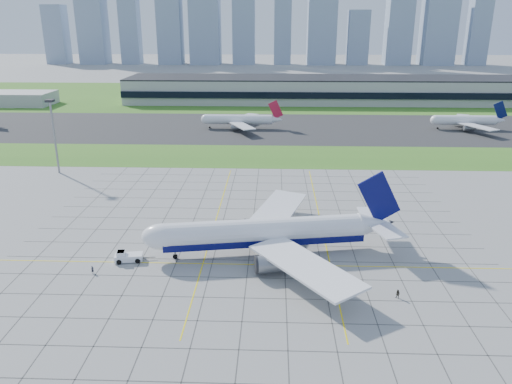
% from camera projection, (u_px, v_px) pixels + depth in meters
% --- Properties ---
extents(ground, '(1400.00, 1400.00, 0.00)m').
position_uv_depth(ground, '(249.00, 260.00, 111.36)').
color(ground, gray).
rests_on(ground, ground).
extents(grass_median, '(700.00, 35.00, 0.04)m').
position_uv_depth(grass_median, '(260.00, 156.00, 196.35)').
color(grass_median, '#366D1F').
rests_on(grass_median, ground).
extents(asphalt_taxiway, '(700.00, 75.00, 0.04)m').
position_uv_depth(asphalt_taxiway, '(263.00, 128.00, 248.29)').
color(asphalt_taxiway, '#383838').
rests_on(asphalt_taxiway, ground).
extents(grass_far, '(700.00, 145.00, 0.04)m').
position_uv_depth(grass_far, '(267.00, 96.00, 352.19)').
color(grass_far, '#366D1F').
rests_on(grass_far, ground).
extents(apron_markings, '(120.00, 130.00, 0.03)m').
position_uv_depth(apron_markings, '(253.00, 240.00, 121.81)').
color(apron_markings, '#474744').
rests_on(apron_markings, ground).
extents(terminal, '(260.00, 43.00, 15.80)m').
position_uv_depth(terminal, '(328.00, 90.00, 324.49)').
color(terminal, '#B7B7B2').
rests_on(terminal, ground).
extents(service_block, '(50.00, 25.00, 8.00)m').
position_uv_depth(service_block, '(12.00, 98.00, 313.95)').
color(service_block, '#B7B7B2').
rests_on(service_block, ground).
extents(light_mast, '(2.50, 2.50, 25.60)m').
position_uv_depth(light_mast, '(53.00, 127.00, 169.89)').
color(light_mast, gray).
rests_on(light_mast, ground).
extents(city_skyline, '(523.00, 32.40, 160.00)m').
position_uv_depth(city_skyline, '(264.00, 12.00, 583.46)').
color(city_skyline, '#889AB2').
rests_on(city_skyline, ground).
extents(airliner, '(58.99, 59.29, 18.68)m').
position_uv_depth(airliner, '(266.00, 233.00, 113.05)').
color(airliner, white).
rests_on(airliner, ground).
extents(pushback_tug, '(8.97, 3.94, 2.46)m').
position_uv_depth(pushback_tug, '(127.00, 257.00, 110.65)').
color(pushback_tug, white).
rests_on(pushback_tug, ground).
extents(crew_near, '(0.68, 0.71, 1.63)m').
position_uv_depth(crew_near, '(93.00, 270.00, 105.41)').
color(crew_near, black).
rests_on(crew_near, ground).
extents(crew_far, '(1.12, 1.12, 1.83)m').
position_uv_depth(crew_far, '(398.00, 294.00, 95.84)').
color(crew_far, black).
rests_on(crew_far, ground).
extents(distant_jet_1, '(38.07, 42.66, 14.08)m').
position_uv_depth(distant_jet_1, '(240.00, 119.00, 245.02)').
color(distant_jet_1, white).
rests_on(distant_jet_1, ground).
extents(distant_jet_2, '(34.30, 42.66, 14.08)m').
position_uv_depth(distant_jet_2, '(466.00, 120.00, 243.11)').
color(distant_jet_2, white).
rests_on(distant_jet_2, ground).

